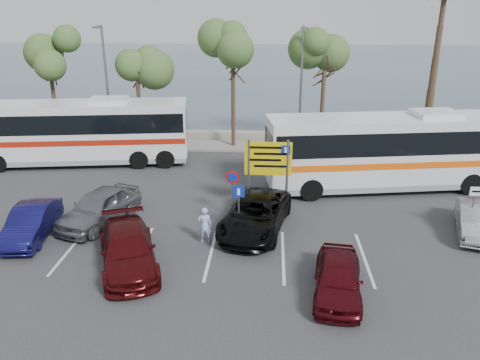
# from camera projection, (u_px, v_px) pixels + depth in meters

# --- Properties ---
(ground) EXTENTS (120.00, 120.00, 0.00)m
(ground) POSITION_uv_depth(u_px,v_px,m) (242.00, 243.00, 19.66)
(ground) COLOR #2F2F32
(ground) RESTS_ON ground
(kerb_strip) EXTENTS (44.00, 2.40, 0.15)m
(kerb_strip) POSITION_uv_depth(u_px,v_px,m) (255.00, 147.00, 32.71)
(kerb_strip) COLOR gray
(kerb_strip) RESTS_ON ground
(seawall) EXTENTS (48.00, 0.80, 0.60)m
(seawall) POSITION_uv_depth(u_px,v_px,m) (256.00, 136.00, 34.50)
(seawall) COLOR gray
(seawall) RESTS_ON ground
(sea) EXTENTS (140.00, 140.00, 0.00)m
(sea) POSITION_uv_depth(u_px,v_px,m) (266.00, 66.00, 75.69)
(sea) COLOR #384659
(sea) RESTS_ON ground
(tree_far_left) EXTENTS (3.20, 3.20, 7.60)m
(tree_far_left) POSITION_uv_depth(u_px,v_px,m) (48.00, 53.00, 31.39)
(tree_far_left) COLOR #382619
(tree_far_left) RESTS_ON kerb_strip
(tree_left) EXTENTS (3.20, 3.20, 7.20)m
(tree_left) POSITION_uv_depth(u_px,v_px,m) (136.00, 59.00, 31.13)
(tree_left) COLOR #382619
(tree_left) RESTS_ON kerb_strip
(tree_mid) EXTENTS (3.20, 3.20, 8.00)m
(tree_mid) POSITION_uv_depth(u_px,v_px,m) (233.00, 49.00, 30.49)
(tree_mid) COLOR #382619
(tree_mid) RESTS_ON kerb_strip
(tree_right) EXTENTS (3.20, 3.20, 7.40)m
(tree_right) POSITION_uv_depth(u_px,v_px,m) (325.00, 58.00, 30.28)
(tree_right) COLOR #382619
(tree_right) RESTS_ON kerb_strip
(street_lamp_left) EXTENTS (0.45, 1.15, 8.01)m
(street_lamp_left) POSITION_uv_depth(u_px,v_px,m) (106.00, 81.00, 31.30)
(street_lamp_left) COLOR slate
(street_lamp_left) RESTS_ON kerb_strip
(street_lamp_right) EXTENTS (0.45, 1.15, 8.01)m
(street_lamp_right) POSITION_uv_depth(u_px,v_px,m) (301.00, 83.00, 30.48)
(street_lamp_right) COLOR slate
(street_lamp_right) RESTS_ON kerb_strip
(direction_sign) EXTENTS (2.20, 0.12, 3.60)m
(direction_sign) POSITION_uv_depth(u_px,v_px,m) (268.00, 164.00, 21.73)
(direction_sign) COLOR slate
(direction_sign) RESTS_ON ground
(sign_no_stop) EXTENTS (0.60, 0.08, 2.35)m
(sign_no_stop) POSITION_uv_depth(u_px,v_px,m) (232.00, 187.00, 21.37)
(sign_no_stop) COLOR slate
(sign_no_stop) RESTS_ON ground
(sign_parking) EXTENTS (0.50, 0.07, 2.25)m
(sign_parking) POSITION_uv_depth(u_px,v_px,m) (239.00, 203.00, 19.90)
(sign_parking) COLOR slate
(sign_parking) RESTS_ON ground
(sign_taxi) EXTENTS (0.50, 0.07, 2.20)m
(sign_taxi) POSITION_uv_depth(u_px,v_px,m) (473.00, 204.00, 19.93)
(sign_taxi) COLOR slate
(sign_taxi) RESTS_ON ground
(lane_markings) EXTENTS (12.02, 4.20, 0.01)m
(lane_markings) POSITION_uv_depth(u_px,v_px,m) (212.00, 253.00, 18.80)
(lane_markings) COLOR silver
(lane_markings) RESTS_ON ground
(coach_bus_left) EXTENTS (13.47, 4.70, 4.11)m
(coach_bus_left) POSITION_uv_depth(u_px,v_px,m) (79.00, 134.00, 28.82)
(coach_bus_left) COLOR silver
(coach_bus_left) RESTS_ON ground
(coach_bus_right) EXTENTS (13.80, 5.05, 4.21)m
(coach_bus_right) POSITION_uv_depth(u_px,v_px,m) (394.00, 154.00, 24.88)
(coach_bus_right) COLOR silver
(coach_bus_right) RESTS_ON ground
(car_silver_a) EXTENTS (3.23, 4.94, 1.56)m
(car_silver_a) POSITION_uv_depth(u_px,v_px,m) (99.00, 207.00, 21.20)
(car_silver_a) COLOR slate
(car_silver_a) RESTS_ON ground
(car_blue) EXTENTS (1.95, 4.32, 1.38)m
(car_blue) POSITION_uv_depth(u_px,v_px,m) (31.00, 223.00, 19.89)
(car_blue) COLOR #11104B
(car_blue) RESTS_ON ground
(car_maroon) EXTENTS (3.62, 5.31, 1.43)m
(car_maroon) POSITION_uv_depth(u_px,v_px,m) (128.00, 249.00, 17.67)
(car_maroon) COLOR #4B0C0E
(car_maroon) RESTS_ON ground
(car_red) EXTENTS (2.07, 4.12, 1.35)m
(car_red) POSITION_uv_depth(u_px,v_px,m) (338.00, 277.00, 15.93)
(car_red) COLOR #4A0A10
(car_red) RESTS_ON ground
(suv_black) EXTENTS (3.47, 5.73, 1.49)m
(suv_black) POSITION_uv_depth(u_px,v_px,m) (255.00, 214.00, 20.55)
(suv_black) COLOR black
(suv_black) RESTS_ON ground
(car_silver_b) EXTENTS (2.35, 4.10, 1.28)m
(car_silver_b) POSITION_uv_depth(u_px,v_px,m) (475.00, 220.00, 20.20)
(car_silver_b) COLOR gray
(car_silver_b) RESTS_ON ground
(pedestrian_near) EXTENTS (0.63, 0.46, 1.61)m
(pedestrian_near) POSITION_uv_depth(u_px,v_px,m) (205.00, 225.00, 19.39)
(pedestrian_near) COLOR #99ADDF
(pedestrian_near) RESTS_ON ground
(pedestrian_far) EXTENTS (0.94, 1.00, 1.64)m
(pedestrian_far) POSITION_uv_depth(u_px,v_px,m) (296.00, 174.00, 25.28)
(pedestrian_far) COLOR #313449
(pedestrian_far) RESTS_ON ground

